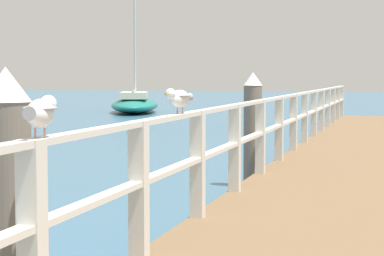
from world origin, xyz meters
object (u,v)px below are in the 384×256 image
(dock_piling_far, at_px, (253,129))
(seagull_background, at_px, (179,98))
(boat_3, at_px, (135,104))
(seagull_foreground, at_px, (41,111))
(dock_piling_near, at_px, (8,218))

(dock_piling_far, xyz_separation_m, seagull_background, (0.38, -5.11, 0.64))
(seagull_background, xyz_separation_m, boat_3, (-10.08, 26.03, -1.12))
(seagull_background, bearing_deg, dock_piling_far, -77.86)
(dock_piling_far, relative_size, boat_3, 0.22)
(seagull_foreground, relative_size, seagull_background, 0.99)
(dock_piling_near, height_order, dock_piling_far, same)
(dock_piling_far, distance_m, boat_3, 23.06)
(seagull_background, height_order, boat_3, boat_3)
(dock_piling_near, relative_size, seagull_background, 3.69)
(boat_3, bearing_deg, dock_piling_near, -88.61)
(dock_piling_far, distance_m, seagull_background, 5.17)
(dock_piling_far, bearing_deg, seagull_foreground, -87.14)
(dock_piling_near, bearing_deg, dock_piling_far, 90.00)
(dock_piling_near, bearing_deg, seagull_background, 79.96)
(dock_piling_near, height_order, seagull_background, dock_piling_near)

